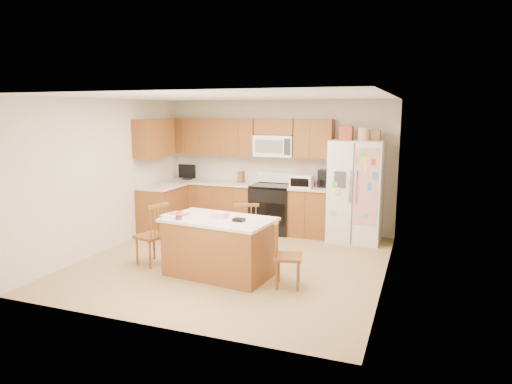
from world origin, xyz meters
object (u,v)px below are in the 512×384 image
at_px(stove, 272,208).
at_px(island, 219,246).
at_px(refrigerator, 356,190).
at_px(windsor_chair_back, 246,233).
at_px(windsor_chair_right, 286,256).
at_px(windsor_chair_left, 153,236).

height_order(stove, island, stove).
bearing_deg(stove, refrigerator, -2.30).
relative_size(windsor_chair_back, windsor_chair_right, 1.06).
bearing_deg(windsor_chair_back, island, -99.41).
relative_size(stove, refrigerator, 0.55).
distance_m(windsor_chair_left, windsor_chair_back, 1.43).
distance_m(stove, island, 2.49).
xyz_separation_m(stove, refrigerator, (1.57, -0.06, 0.45)).
relative_size(refrigerator, windsor_chair_left, 2.15).
xyz_separation_m(stove, windsor_chair_back, (0.15, -1.75, -0.03)).
distance_m(refrigerator, island, 2.92).
bearing_deg(stove, island, -89.27).
bearing_deg(windsor_chair_left, stove, 65.76).
bearing_deg(windsor_chair_right, windsor_chair_left, 176.09).
bearing_deg(windsor_chair_right, stove, 112.10).
distance_m(stove, refrigerator, 1.63).
bearing_deg(windsor_chair_left, windsor_chair_right, -3.91).
relative_size(windsor_chair_left, windsor_chair_back, 1.02).
bearing_deg(refrigerator, windsor_chair_back, -129.97).
distance_m(stove, windsor_chair_left, 2.67).
bearing_deg(windsor_chair_right, island, 175.05).
height_order(stove, windsor_chair_back, stove).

